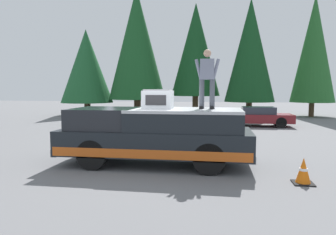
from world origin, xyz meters
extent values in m
plane|color=slate|center=(0.00, 0.00, 0.00)|extent=(90.00, 90.00, 0.00)
cube|color=black|center=(0.08, -0.36, 0.70)|extent=(2.00, 5.50, 0.70)
cube|color=#CC5619|center=(0.08, -0.36, 0.51)|extent=(2.01, 5.39, 0.24)
cube|color=black|center=(0.08, 1.15, 1.35)|extent=(1.84, 1.87, 0.60)
cube|color=black|center=(0.08, -1.24, 1.31)|extent=(1.92, 3.19, 0.52)
cube|color=#B7BABF|center=(0.08, -1.24, 1.61)|extent=(1.94, 3.19, 0.08)
cube|color=#232326|center=(0.08, 2.33, 0.43)|extent=(1.96, 0.16, 0.20)
cube|color=#B2B5BA|center=(0.08, -3.05, 0.43)|extent=(1.96, 0.16, 0.20)
cylinder|color=black|center=(-0.77, 1.24, 0.42)|extent=(0.30, 0.84, 0.84)
cylinder|color=black|center=(0.93, 1.24, 0.42)|extent=(0.30, 0.84, 0.84)
cylinder|color=black|center=(-0.77, -1.95, 0.42)|extent=(0.30, 0.84, 0.84)
cylinder|color=black|center=(0.93, -1.95, 0.42)|extent=(0.30, 0.84, 0.84)
cube|color=silver|center=(0.04, -0.45, 1.91)|extent=(0.64, 0.84, 0.52)
cube|color=#2D2D30|center=(-0.28, -0.45, 1.91)|extent=(0.01, 0.59, 0.29)
cube|color=#99999E|center=(0.04, -0.45, 2.19)|extent=(0.58, 0.76, 0.04)
cylinder|color=#4C515B|center=(0.26, -2.00, 2.07)|extent=(0.15, 0.15, 0.84)
cube|color=black|center=(0.22, -2.00, 1.69)|extent=(0.26, 0.11, 0.08)
cylinder|color=#4C515B|center=(0.26, -1.70, 2.07)|extent=(0.15, 0.15, 0.84)
cube|color=black|center=(0.22, -1.70, 1.69)|extent=(0.26, 0.11, 0.08)
cube|color=gray|center=(0.26, -1.85, 2.78)|extent=(0.24, 0.40, 0.58)
sphere|color=tan|center=(0.26, -1.85, 3.23)|extent=(0.22, 0.22, 0.22)
cylinder|color=gray|center=(0.23, -2.09, 2.78)|extent=(0.09, 0.23, 0.58)
cylinder|color=gray|center=(0.23, -1.60, 2.78)|extent=(0.09, 0.23, 0.58)
cube|color=maroon|center=(10.33, -4.46, 0.49)|extent=(1.64, 4.10, 0.50)
cube|color=#282D38|center=(10.33, -4.56, 0.95)|extent=(1.31, 1.89, 0.42)
cylinder|color=black|center=(9.61, -3.19, 0.31)|extent=(0.20, 0.62, 0.62)
cylinder|color=black|center=(11.05, -3.19, 0.31)|extent=(0.20, 0.62, 0.62)
cylinder|color=black|center=(9.61, -5.73, 0.31)|extent=(0.20, 0.62, 0.62)
cylinder|color=black|center=(11.05, -5.73, 0.31)|extent=(0.20, 0.62, 0.62)
cube|color=black|center=(-1.22, -4.16, 0.01)|extent=(0.47, 0.47, 0.03)
cone|color=orange|center=(-1.22, -4.16, 0.31)|extent=(0.36, 0.36, 0.62)
cylinder|color=white|center=(-1.22, -4.16, 0.34)|extent=(0.19, 0.19, 0.06)
cylinder|color=#4C3826|center=(17.67, -9.60, 0.58)|extent=(0.41, 0.41, 1.16)
cone|color=#235B28|center=(17.67, -9.60, 5.37)|extent=(3.39, 3.39, 8.42)
cylinder|color=#4C3826|center=(16.47, -4.60, 0.61)|extent=(0.46, 0.46, 1.22)
cone|color=#14421E|center=(16.47, -4.60, 5.21)|extent=(3.87, 3.87, 7.97)
cylinder|color=#4C3826|center=(17.71, -0.27, 0.83)|extent=(0.49, 0.49, 1.65)
cone|color=#14421E|center=(17.71, -0.27, 5.49)|extent=(4.08, 4.08, 7.68)
cylinder|color=#4C3826|center=(16.40, 4.46, 0.69)|extent=(0.56, 0.56, 1.38)
cone|color=#194C23|center=(16.40, 4.46, 5.90)|extent=(4.67, 4.67, 9.03)
cylinder|color=#4C3826|center=(16.26, 8.80, 0.54)|extent=(0.52, 0.52, 1.07)
cone|color=#1E562D|center=(16.26, 8.80, 4.13)|extent=(4.34, 4.34, 6.10)
camera|label=1|loc=(-8.77, -2.16, 2.22)|focal=33.28mm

